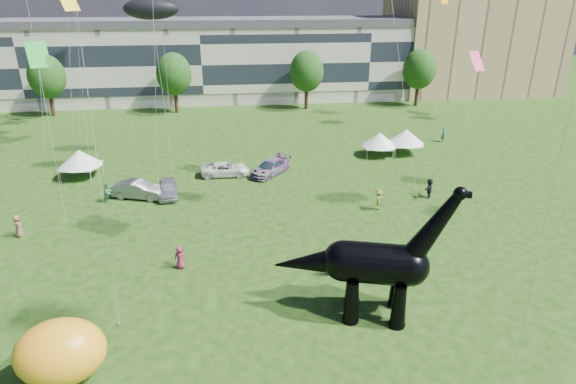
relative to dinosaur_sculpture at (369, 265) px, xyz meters
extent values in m
plane|color=#16330C|center=(-3.18, -1.25, -3.21)|extent=(220.00, 220.00, 0.00)
cube|color=beige|center=(-11.18, 60.75, 2.79)|extent=(78.00, 11.00, 12.00)
cube|color=tan|center=(36.82, 63.75, 7.79)|extent=(28.00, 18.00, 22.00)
cylinder|color=#382314|center=(-33.18, 51.75, -1.61)|extent=(0.56, 0.56, 3.20)
ellipsoid|color=#14380F|center=(-33.18, 51.75, 3.11)|extent=(5.20, 5.20, 6.24)
cylinder|color=#382314|center=(-15.18, 51.75, -1.61)|extent=(0.56, 0.56, 3.20)
ellipsoid|color=#14380F|center=(-15.18, 51.75, 3.11)|extent=(5.20, 5.20, 6.24)
cylinder|color=#382314|center=(4.82, 51.75, -1.61)|extent=(0.56, 0.56, 3.20)
ellipsoid|color=#14380F|center=(4.82, 51.75, 3.11)|extent=(5.20, 5.20, 6.24)
cylinder|color=#382314|center=(22.82, 51.75, -1.61)|extent=(0.56, 0.56, 3.20)
ellipsoid|color=#14380F|center=(22.82, 51.75, 3.11)|extent=(5.20, 5.20, 6.24)
cone|color=black|center=(-1.06, -0.68, -1.92)|extent=(1.10, 1.10, 2.58)
sphere|color=black|center=(-1.06, -0.68, -3.06)|extent=(0.95, 0.95, 0.95)
cone|color=black|center=(-0.54, 1.14, -1.92)|extent=(1.10, 1.10, 2.58)
sphere|color=black|center=(-0.54, 1.14, -3.06)|extent=(0.95, 0.95, 0.95)
cone|color=black|center=(1.42, -1.40, -1.92)|extent=(1.10, 1.10, 2.58)
sphere|color=black|center=(1.42, -1.40, -3.06)|extent=(0.95, 0.95, 0.95)
cone|color=black|center=(1.95, 0.42, -1.92)|extent=(1.10, 1.10, 2.58)
sphere|color=black|center=(1.95, 0.42, -3.06)|extent=(0.95, 0.95, 0.95)
cylinder|color=black|center=(0.36, -0.10, 0.15)|extent=(4.12, 3.24, 2.33)
sphere|color=black|center=(-1.38, 0.40, 0.15)|extent=(2.33, 2.33, 2.33)
sphere|color=black|center=(2.10, -0.61, 0.15)|extent=(2.24, 2.24, 2.24)
cone|color=black|center=(3.11, -0.90, 2.64)|extent=(3.47, 2.14, 4.56)
sphere|color=black|center=(4.12, -1.19, 4.62)|extent=(0.72, 0.72, 0.72)
cylinder|color=black|center=(4.36, -1.26, 4.57)|extent=(0.68, 0.53, 0.38)
cone|color=black|center=(-3.09, 0.89, -0.14)|extent=(4.88, 3.00, 2.53)
imported|color=silver|center=(-13.18, 18.96, -2.48)|extent=(2.11, 4.42, 1.46)
imported|color=slate|center=(-15.69, 18.84, -2.42)|extent=(5.08, 3.04, 1.58)
imported|color=white|center=(-7.97, 23.59, -2.54)|extent=(4.89, 2.27, 1.36)
imported|color=#595960|center=(-3.44, 23.34, -2.47)|extent=(4.91, 5.21, 1.48)
cube|color=white|center=(12.46, 28.17, -2.03)|extent=(3.45, 3.45, 0.13)
cone|color=white|center=(12.46, 28.17, -1.17)|extent=(4.37, 4.37, 1.61)
cylinder|color=#999999|center=(10.85, 26.78, -2.62)|extent=(0.06, 0.06, 1.18)
cylinder|color=#999999|center=(13.85, 26.56, -2.62)|extent=(0.06, 0.06, 1.18)
cylinder|color=#999999|center=(11.07, 29.78, -2.62)|extent=(0.06, 0.06, 1.18)
cylinder|color=#999999|center=(14.07, 29.56, -2.62)|extent=(0.06, 0.06, 1.18)
cube|color=white|center=(9.24, 27.78, -2.10)|extent=(3.53, 3.53, 0.12)
cone|color=white|center=(9.24, 27.78, -1.29)|extent=(4.48, 4.48, 1.51)
cylinder|color=#999999|center=(7.59, 26.65, -2.66)|extent=(0.06, 0.06, 1.11)
cylinder|color=#999999|center=(10.37, 26.13, -2.66)|extent=(0.06, 0.06, 1.11)
cylinder|color=#999999|center=(8.11, 29.43, -2.66)|extent=(0.06, 0.06, 1.11)
cylinder|color=#999999|center=(10.89, 28.91, -2.66)|extent=(0.06, 0.06, 1.11)
cube|color=silver|center=(-22.19, 24.86, -2.03)|extent=(3.68, 3.68, 0.13)
cone|color=silver|center=(-22.19, 24.86, -1.17)|extent=(4.67, 4.67, 1.61)
cylinder|color=#999999|center=(-23.91, 23.60, -2.62)|extent=(0.06, 0.06, 1.18)
cylinder|color=#999999|center=(-20.94, 23.14, -2.62)|extent=(0.06, 0.06, 1.18)
cylinder|color=#999999|center=(-23.45, 26.58, -2.62)|extent=(0.06, 0.06, 1.18)
cylinder|color=#999999|center=(-20.47, 26.12, -2.62)|extent=(0.06, 0.06, 1.18)
ellipsoid|color=#FBA11A|center=(-15.77, -3.24, -1.61)|extent=(4.41, 3.52, 3.22)
imported|color=teal|center=(18.73, 32.00, -2.30)|extent=(0.44, 0.67, 1.83)
imported|color=maroon|center=(-11.07, 6.29, -2.41)|extent=(0.90, 0.70, 1.61)
imported|color=#6D3475|center=(-2.33, 24.81, -2.29)|extent=(1.14, 0.60, 1.86)
imported|color=olive|center=(4.88, 13.72, -2.30)|extent=(1.35, 1.26, 1.83)
imported|color=black|center=(10.22, 15.67, -2.30)|extent=(1.44, 1.69, 1.83)
imported|color=#915E48|center=(-23.58, 12.38, -2.33)|extent=(0.92, 1.02, 1.76)
imported|color=#338050|center=(-18.25, 18.26, -2.32)|extent=(0.97, 1.06, 1.78)
imported|color=navy|center=(-1.03, 4.13, -2.30)|extent=(0.80, 0.73, 1.84)
plane|color=green|center=(-27.51, 34.11, 7.68)|extent=(3.29, 2.59, 2.62)
plane|color=#E94075|center=(27.34, 42.58, 4.95)|extent=(3.31, 2.76, 2.53)
ellipsoid|color=black|center=(-14.09, 26.93, 12.51)|extent=(5.57, 4.52, 1.99)
camera|label=1|loc=(-7.35, -22.36, 14.17)|focal=30.00mm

